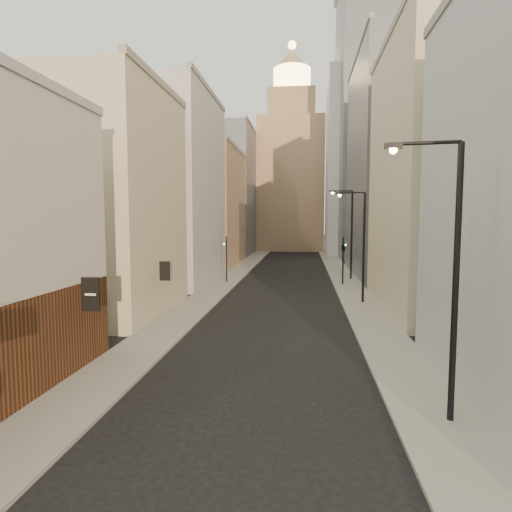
{
  "coord_description": "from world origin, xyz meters",
  "views": [
    {
      "loc": [
        1.95,
        -3.5,
        6.9
      ],
      "look_at": [
        -1.08,
        23.41,
        4.52
      ],
      "focal_mm": 30.0,
      "sensor_mm": 36.0,
      "label": 1
    }
  ],
  "objects_px": {
    "streetlamp_far": "(349,229)",
    "traffic_light_left": "(226,251)",
    "traffic_light_right": "(343,249)",
    "clock_tower": "(291,170)",
    "streetlamp_mid": "(361,240)",
    "streetlamp_near": "(448,265)",
    "white_tower": "(349,155)"
  },
  "relations": [
    {
      "from": "clock_tower",
      "to": "streetlamp_near",
      "type": "distance_m",
      "value": 82.26
    },
    {
      "from": "clock_tower",
      "to": "streetlamp_far",
      "type": "relative_size",
      "value": 4.49
    },
    {
      "from": "clock_tower",
      "to": "streetlamp_far",
      "type": "xyz_separation_m",
      "value": [
        7.96,
        -46.95,
        -11.92
      ]
    },
    {
      "from": "streetlamp_far",
      "to": "streetlamp_near",
      "type": "bearing_deg",
      "value": -92.84
    },
    {
      "from": "streetlamp_mid",
      "to": "traffic_light_left",
      "type": "xyz_separation_m",
      "value": [
        -12.76,
        9.64,
        -1.72
      ]
    },
    {
      "from": "white_tower",
      "to": "streetlamp_mid",
      "type": "distance_m",
      "value": 48.48
    },
    {
      "from": "streetlamp_near",
      "to": "traffic_light_left",
      "type": "height_order",
      "value": "streetlamp_near"
    },
    {
      "from": "streetlamp_mid",
      "to": "traffic_light_right",
      "type": "xyz_separation_m",
      "value": [
        -0.57,
        9.14,
        -1.36
      ]
    },
    {
      "from": "streetlamp_near",
      "to": "traffic_light_right",
      "type": "height_order",
      "value": "streetlamp_near"
    },
    {
      "from": "traffic_light_left",
      "to": "traffic_light_right",
      "type": "bearing_deg",
      "value": -169.96
    },
    {
      "from": "streetlamp_near",
      "to": "clock_tower",
      "type": "bearing_deg",
      "value": 101.81
    },
    {
      "from": "streetlamp_far",
      "to": "traffic_light_left",
      "type": "xyz_separation_m",
      "value": [
        -13.22,
        -3.85,
        -2.29
      ]
    },
    {
      "from": "streetlamp_far",
      "to": "traffic_light_right",
      "type": "distance_m",
      "value": 4.87
    },
    {
      "from": "streetlamp_far",
      "to": "traffic_light_left",
      "type": "height_order",
      "value": "streetlamp_far"
    },
    {
      "from": "clock_tower",
      "to": "traffic_light_left",
      "type": "xyz_separation_m",
      "value": [
        -5.25,
        -50.8,
        -14.21
      ]
    },
    {
      "from": "white_tower",
      "to": "traffic_light_left",
      "type": "xyz_separation_m",
      "value": [
        -16.25,
        -36.8,
        -15.18
      ]
    },
    {
      "from": "streetlamp_near",
      "to": "traffic_light_left",
      "type": "distance_m",
      "value": 32.88
    },
    {
      "from": "clock_tower",
      "to": "streetlamp_mid",
      "type": "distance_m",
      "value": 62.17
    },
    {
      "from": "clock_tower",
      "to": "traffic_light_right",
      "type": "relative_size",
      "value": 8.98
    },
    {
      "from": "white_tower",
      "to": "streetlamp_mid",
      "type": "bearing_deg",
      "value": -94.31
    },
    {
      "from": "traffic_light_right",
      "to": "streetlamp_far",
      "type": "bearing_deg",
      "value": -111.93
    },
    {
      "from": "white_tower",
      "to": "traffic_light_left",
      "type": "height_order",
      "value": "white_tower"
    },
    {
      "from": "clock_tower",
      "to": "white_tower",
      "type": "relative_size",
      "value": 1.08
    },
    {
      "from": "traffic_light_left",
      "to": "traffic_light_right",
      "type": "relative_size",
      "value": 1.0
    },
    {
      "from": "clock_tower",
      "to": "streetlamp_mid",
      "type": "xyz_separation_m",
      "value": [
        7.5,
        -60.44,
        -12.48
      ]
    },
    {
      "from": "streetlamp_mid",
      "to": "streetlamp_far",
      "type": "height_order",
      "value": "streetlamp_far"
    },
    {
      "from": "traffic_light_right",
      "to": "white_tower",
      "type": "bearing_deg",
      "value": -104.87
    },
    {
      "from": "clock_tower",
      "to": "white_tower",
      "type": "xyz_separation_m",
      "value": [
        11.0,
        -14.0,
        0.97
      ]
    },
    {
      "from": "streetlamp_near",
      "to": "streetlamp_mid",
      "type": "bearing_deg",
      "value": 96.84
    },
    {
      "from": "streetlamp_near",
      "to": "streetlamp_mid",
      "type": "distance_m",
      "value": 20.54
    },
    {
      "from": "traffic_light_left",
      "to": "traffic_light_right",
      "type": "distance_m",
      "value": 12.21
    },
    {
      "from": "streetlamp_mid",
      "to": "traffic_light_right",
      "type": "distance_m",
      "value": 9.26
    }
  ]
}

